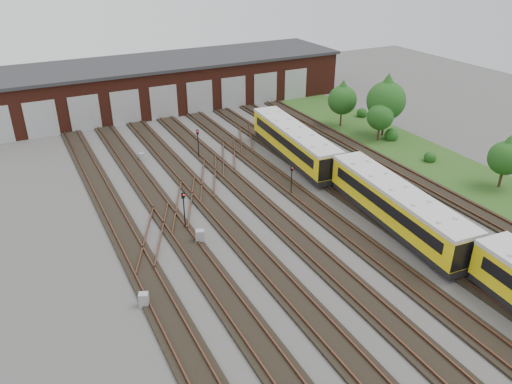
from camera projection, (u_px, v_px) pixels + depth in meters
name	position (u px, v px, depth m)	size (l,w,h in m)	color
ground	(323.00, 236.00, 39.74)	(120.00, 120.00, 0.00)	#464441
track_network	(317.00, 232.00, 40.09)	(30.40, 70.00, 0.33)	black
maintenance_shed	(164.00, 83.00, 70.02)	(51.00, 12.50, 6.35)	#4D1D13
grass_verge	(414.00, 152.00, 55.42)	(8.00, 55.00, 0.05)	#264617
metro_train	(397.00, 206.00, 40.10)	(4.15, 47.85, 3.24)	black
signal_mast_0	(184.00, 206.00, 39.78)	(0.28, 0.27, 3.34)	black
signal_mast_1	(198.00, 140.00, 52.97)	(0.30, 0.29, 3.27)	black
signal_mast_2	(292.00, 177.00, 45.29)	(0.23, 0.22, 2.92)	black
signal_mast_3	(362.00, 183.00, 43.80)	(0.31, 0.29, 3.11)	black
relay_cabinet_0	(144.00, 300.00, 31.95)	(0.60, 0.50, 1.00)	#949698
relay_cabinet_1	(142.00, 157.00, 53.18)	(0.52, 0.43, 0.86)	#949698
relay_cabinet_2	(200.00, 236.00, 38.69)	(0.65, 0.55, 1.09)	#949698
relay_cabinet_3	(337.00, 159.00, 52.58)	(0.53, 0.45, 0.89)	#949698
relay_cabinet_4	(308.00, 160.00, 52.10)	(0.62, 0.52, 1.03)	#949698
tree_0	(343.00, 97.00, 61.63)	(3.58, 3.58, 5.93)	#382419
tree_1	(381.00, 114.00, 57.32)	(3.07, 3.07, 5.09)	#382419
tree_2	(387.00, 96.00, 58.10)	(4.56, 4.56, 7.56)	#382419
tree_3	(507.00, 154.00, 46.12)	(3.19, 3.19, 5.29)	#382419
bush_0	(430.00, 156.00, 52.91)	(1.30, 1.30, 1.30)	#1C4614
bush_1	(392.00, 133.00, 58.59)	(1.63, 1.63, 1.63)	#1C4614
bush_2	(362.00, 112.00, 66.32)	(1.40, 1.40, 1.40)	#1C4614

